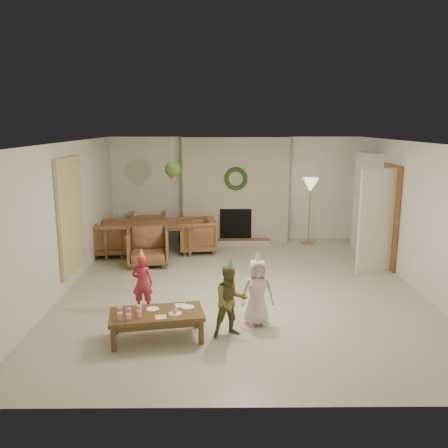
{
  "coord_description": "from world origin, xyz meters",
  "views": [
    {
      "loc": [
        -0.37,
        -7.66,
        2.81
      ],
      "look_at": [
        -0.3,
        0.4,
        1.05
      ],
      "focal_mm": 37.09,
      "sensor_mm": 36.0,
      "label": 1
    }
  ],
  "objects_px": {
    "child_pink": "(257,292)",
    "child_red": "(142,283)",
    "dining_chair_left": "(108,238)",
    "child_plaid": "(230,301)",
    "dining_chair_far": "(149,228)",
    "dining_chair_right": "(197,235)",
    "coffee_table_top": "(157,314)",
    "dining_chair_near": "(148,247)",
    "dining_table": "(148,238)"
  },
  "relations": [
    {
      "from": "child_pink",
      "to": "child_red",
      "type": "bearing_deg",
      "value": 156.47
    },
    {
      "from": "dining_chair_left",
      "to": "child_plaid",
      "type": "height_order",
      "value": "child_plaid"
    },
    {
      "from": "child_pink",
      "to": "dining_chair_far",
      "type": "bearing_deg",
      "value": 109.28
    },
    {
      "from": "dining_chair_right",
      "to": "dining_chair_far",
      "type": "bearing_deg",
      "value": -128.66
    },
    {
      "from": "dining_chair_far",
      "to": "coffee_table_top",
      "type": "height_order",
      "value": "dining_chair_far"
    },
    {
      "from": "dining_chair_near",
      "to": "dining_chair_far",
      "type": "bearing_deg",
      "value": 90.0
    },
    {
      "from": "dining_table",
      "to": "dining_chair_far",
      "type": "xyz_separation_m",
      "value": [
        -0.12,
        0.85,
        0.04
      ]
    },
    {
      "from": "dining_chair_left",
      "to": "coffee_table_top",
      "type": "height_order",
      "value": "dining_chair_left"
    },
    {
      "from": "coffee_table_top",
      "to": "child_plaid",
      "type": "xyz_separation_m",
      "value": [
        0.98,
        0.09,
        0.14
      ]
    },
    {
      "from": "dining_chair_near",
      "to": "child_red",
      "type": "xyz_separation_m",
      "value": [
        0.27,
        -2.33,
        0.06
      ]
    },
    {
      "from": "dining_chair_far",
      "to": "child_pink",
      "type": "height_order",
      "value": "child_pink"
    },
    {
      "from": "dining_table",
      "to": "child_pink",
      "type": "height_order",
      "value": "child_pink"
    },
    {
      "from": "dining_chair_right",
      "to": "child_red",
      "type": "xyz_separation_m",
      "value": [
        -0.67,
        -3.32,
        0.06
      ]
    },
    {
      "from": "dining_table",
      "to": "dining_chair_far",
      "type": "distance_m",
      "value": 0.86
    },
    {
      "from": "coffee_table_top",
      "to": "child_plaid",
      "type": "distance_m",
      "value": 0.99
    },
    {
      "from": "dining_table",
      "to": "dining_chair_right",
      "type": "distance_m",
      "value": 1.07
    },
    {
      "from": "dining_table",
      "to": "dining_chair_left",
      "type": "height_order",
      "value": "dining_chair_left"
    },
    {
      "from": "dining_chair_far",
      "to": "child_red",
      "type": "distance_m",
      "value": 4.05
    },
    {
      "from": "dining_chair_far",
      "to": "child_pink",
      "type": "xyz_separation_m",
      "value": [
        2.21,
        -4.53,
        0.1
      ]
    },
    {
      "from": "dining_chair_near",
      "to": "child_red",
      "type": "height_order",
      "value": "child_red"
    },
    {
      "from": "dining_chair_near",
      "to": "dining_chair_right",
      "type": "relative_size",
      "value": 1.0
    },
    {
      "from": "coffee_table_top",
      "to": "dining_chair_right",
      "type": "bearing_deg",
      "value": 75.57
    },
    {
      "from": "dining_chair_left",
      "to": "dining_chair_far",
      "type": "bearing_deg",
      "value": -45.0
    },
    {
      "from": "dining_chair_far",
      "to": "dining_chair_left",
      "type": "distance_m",
      "value": 1.21
    },
    {
      "from": "coffee_table_top",
      "to": "child_red",
      "type": "relative_size",
      "value": 1.4
    },
    {
      "from": "dining_table",
      "to": "coffee_table_top",
      "type": "xyz_separation_m",
      "value": [
        0.74,
        -4.15,
        0.01
      ]
    },
    {
      "from": "child_red",
      "to": "child_plaid",
      "type": "relative_size",
      "value": 0.89
    },
    {
      "from": "dining_chair_near",
      "to": "dining_chair_right",
      "type": "xyz_separation_m",
      "value": [
        0.94,
        1.0,
        0.0
      ]
    },
    {
      "from": "dining_chair_near",
      "to": "dining_chair_far",
      "type": "xyz_separation_m",
      "value": [
        -0.24,
        1.69,
        0.0
      ]
    },
    {
      "from": "dining_chair_left",
      "to": "child_red",
      "type": "height_order",
      "value": "child_red"
    },
    {
      "from": "dining_chair_near",
      "to": "child_plaid",
      "type": "distance_m",
      "value": 3.58
    },
    {
      "from": "child_red",
      "to": "dining_chair_left",
      "type": "bearing_deg",
      "value": -66.55
    },
    {
      "from": "coffee_table_top",
      "to": "child_plaid",
      "type": "height_order",
      "value": "child_plaid"
    },
    {
      "from": "child_plaid",
      "to": "dining_chair_far",
      "type": "bearing_deg",
      "value": 93.18
    },
    {
      "from": "dining_table",
      "to": "coffee_table_top",
      "type": "bearing_deg",
      "value": -87.95
    },
    {
      "from": "child_red",
      "to": "child_pink",
      "type": "relative_size",
      "value": 0.91
    },
    {
      "from": "dining_table",
      "to": "child_plaid",
      "type": "bearing_deg",
      "value": -75.13
    },
    {
      "from": "dining_table",
      "to": "child_plaid",
      "type": "relative_size",
      "value": 1.98
    },
    {
      "from": "coffee_table_top",
      "to": "child_plaid",
      "type": "relative_size",
      "value": 1.24
    },
    {
      "from": "dining_chair_far",
      "to": "child_plaid",
      "type": "relative_size",
      "value": 0.85
    },
    {
      "from": "dining_chair_near",
      "to": "coffee_table_top",
      "type": "distance_m",
      "value": 3.36
    },
    {
      "from": "dining_chair_far",
      "to": "dining_chair_right",
      "type": "relative_size",
      "value": 1.0
    },
    {
      "from": "dining_chair_right",
      "to": "child_red",
      "type": "distance_m",
      "value": 3.39
    },
    {
      "from": "dining_chair_right",
      "to": "child_red",
      "type": "relative_size",
      "value": 0.95
    },
    {
      "from": "dining_table",
      "to": "dining_chair_near",
      "type": "distance_m",
      "value": 0.86
    },
    {
      "from": "child_plaid",
      "to": "child_pink",
      "type": "relative_size",
      "value": 1.03
    },
    {
      "from": "coffee_table_top",
      "to": "child_pink",
      "type": "relative_size",
      "value": 1.28
    },
    {
      "from": "dining_chair_left",
      "to": "child_plaid",
      "type": "xyz_separation_m",
      "value": [
        2.56,
        -3.94,
        0.11
      ]
    },
    {
      "from": "child_red",
      "to": "child_plaid",
      "type": "xyz_separation_m",
      "value": [
        1.32,
        -0.88,
        0.06
      ]
    },
    {
      "from": "dining_chair_near",
      "to": "child_pink",
      "type": "xyz_separation_m",
      "value": [
        1.98,
        -2.84,
        0.1
      ]
    }
  ]
}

